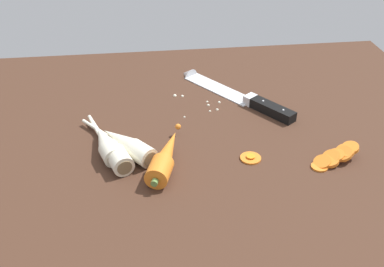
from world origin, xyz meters
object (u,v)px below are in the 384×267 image
Objects in this scene: parsnip_front at (106,144)px; chefs_knife at (231,93)px; whole_carrot at (165,157)px; carrot_slice_stack at (335,157)px; carrot_slice_stray_near at (251,157)px; parsnip_mid_right at (112,148)px; parsnip_mid_left at (126,144)px.

chefs_knife is at bearing 35.20° from parsnip_front.
chefs_knife is 35.18cm from parsnip_front.
carrot_slice_stack is at bearing -4.80° from whole_carrot.
chefs_knife is 32.12cm from carrot_slice_stack.
chefs_knife is at bearing 87.09° from carrot_slice_stray_near.
parsnip_mid_right is 5.34× the size of carrot_slice_stray_near.
parsnip_front is (-28.72, -20.26, 1.33)cm from chefs_knife.
whole_carrot is 1.09× the size of parsnip_front.
parsnip_mid_left is 2.95cm from parsnip_mid_right.
parsnip_mid_left is (3.86, -0.61, -0.00)cm from parsnip_front.
carrot_slice_stack is (39.13, -7.90, -0.75)cm from parsnip_mid_left.
parsnip_front is 1.72× the size of carrot_slice_stack.
parsnip_mid_right reaches higher than chefs_knife.
parsnip_mid_left is at bearing 144.09° from whole_carrot.
parsnip_mid_left is 24.13cm from carrot_slice_stray_near.
parsnip_front is 4.29× the size of carrot_slice_stray_near.
whole_carrot is 1.03× the size of parsnip_mid_left.
chefs_knife is 32.49cm from parsnip_mid_left.
chefs_knife is 1.58× the size of whole_carrot.
chefs_knife is at bearing 55.92° from whole_carrot.
chefs_knife is 1.63× the size of parsnip_mid_left.
carrot_slice_stack is (31.92, -2.68, -0.87)cm from whole_carrot.
whole_carrot is 10.89cm from parsnip_mid_right.
parsnip_front is 28.03cm from carrot_slice_stray_near.
parsnip_mid_right is 2.14× the size of carrot_slice_stack.
chefs_knife is 31.53cm from whole_carrot.
parsnip_mid_right is (-2.80, -0.94, -0.00)cm from parsnip_mid_left.
carrot_slice_stray_near is at bearing -11.59° from parsnip_front.
parsnip_mid_right is (-27.66, -21.81, 1.33)cm from chefs_knife.
parsnip_mid_left is 39.93cm from carrot_slice_stack.
parsnip_mid_right is at bearing -55.32° from parsnip_front.
whole_carrot reaches higher than parsnip_mid_right.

